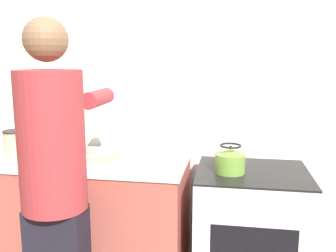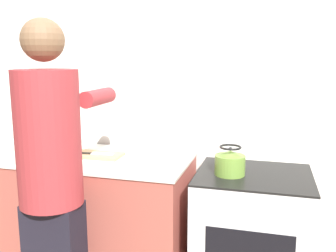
{
  "view_description": "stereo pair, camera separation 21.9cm",
  "coord_description": "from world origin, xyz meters",
  "px_view_note": "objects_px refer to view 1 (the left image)",
  "views": [
    {
      "loc": [
        0.7,
        -1.9,
        1.59
      ],
      "look_at": [
        0.35,
        0.23,
        1.18
      ],
      "focal_mm": 40.0,
      "sensor_mm": 36.0,
      "label": 1
    },
    {
      "loc": [
        0.92,
        -1.85,
        1.59
      ],
      "look_at": [
        0.35,
        0.23,
        1.18
      ],
      "focal_mm": 40.0,
      "sensor_mm": 36.0,
      "label": 2
    }
  ],
  "objects_px": {
    "person": "(55,181)",
    "canister_jar": "(15,143)",
    "cutting_board": "(92,157)",
    "knife": "(90,156)",
    "kettle": "(230,161)",
    "oven": "(250,242)",
    "bowl_prep": "(32,161)"
  },
  "relations": [
    {
      "from": "person",
      "to": "canister_jar",
      "type": "xyz_separation_m",
      "value": [
        -0.54,
        0.52,
        0.05
      ]
    },
    {
      "from": "cutting_board",
      "to": "canister_jar",
      "type": "xyz_separation_m",
      "value": [
        -0.52,
        -0.03,
        0.08
      ]
    },
    {
      "from": "cutting_board",
      "to": "knife",
      "type": "distance_m",
      "value": 0.02
    },
    {
      "from": "cutting_board",
      "to": "kettle",
      "type": "bearing_deg",
      "value": -6.33
    },
    {
      "from": "knife",
      "to": "oven",
      "type": "bearing_deg",
      "value": -10.54
    },
    {
      "from": "knife",
      "to": "kettle",
      "type": "relative_size",
      "value": 1.41
    },
    {
      "from": "knife",
      "to": "cutting_board",
      "type": "bearing_deg",
      "value": 36.25
    },
    {
      "from": "oven",
      "to": "cutting_board",
      "type": "xyz_separation_m",
      "value": [
        -1.02,
        0.05,
        0.49
      ]
    },
    {
      "from": "knife",
      "to": "kettle",
      "type": "height_order",
      "value": "kettle"
    },
    {
      "from": "cutting_board",
      "to": "knife",
      "type": "bearing_deg",
      "value": -135.07
    },
    {
      "from": "oven",
      "to": "knife",
      "type": "height_order",
      "value": "knife"
    },
    {
      "from": "knife",
      "to": "bowl_prep",
      "type": "relative_size",
      "value": 1.9
    },
    {
      "from": "cutting_board",
      "to": "canister_jar",
      "type": "bearing_deg",
      "value": -176.54
    },
    {
      "from": "oven",
      "to": "kettle",
      "type": "distance_m",
      "value": 0.55
    },
    {
      "from": "kettle",
      "to": "bowl_prep",
      "type": "distance_m",
      "value": 1.19
    },
    {
      "from": "person",
      "to": "cutting_board",
      "type": "distance_m",
      "value": 0.56
    },
    {
      "from": "bowl_prep",
      "to": "knife",
      "type": "bearing_deg",
      "value": 35.61
    },
    {
      "from": "person",
      "to": "kettle",
      "type": "distance_m",
      "value": 0.98
    },
    {
      "from": "person",
      "to": "cutting_board",
      "type": "bearing_deg",
      "value": 91.57
    },
    {
      "from": "oven",
      "to": "kettle",
      "type": "height_order",
      "value": "kettle"
    },
    {
      "from": "person",
      "to": "kettle",
      "type": "relative_size",
      "value": 10.14
    },
    {
      "from": "knife",
      "to": "canister_jar",
      "type": "height_order",
      "value": "canister_jar"
    },
    {
      "from": "cutting_board",
      "to": "canister_jar",
      "type": "height_order",
      "value": "canister_jar"
    },
    {
      "from": "oven",
      "to": "canister_jar",
      "type": "height_order",
      "value": "canister_jar"
    },
    {
      "from": "cutting_board",
      "to": "kettle",
      "type": "height_order",
      "value": "kettle"
    },
    {
      "from": "person",
      "to": "bowl_prep",
      "type": "distance_m",
      "value": 0.46
    },
    {
      "from": "oven",
      "to": "bowl_prep",
      "type": "relative_size",
      "value": 7.06
    },
    {
      "from": "canister_jar",
      "to": "bowl_prep",
      "type": "bearing_deg",
      "value": -40.23
    },
    {
      "from": "cutting_board",
      "to": "kettle",
      "type": "xyz_separation_m",
      "value": [
        0.88,
        -0.1,
        0.04
      ]
    },
    {
      "from": "oven",
      "to": "canister_jar",
      "type": "xyz_separation_m",
      "value": [
        -1.54,
        0.01,
        0.56
      ]
    },
    {
      "from": "oven",
      "to": "kettle",
      "type": "bearing_deg",
      "value": -159.02
    },
    {
      "from": "oven",
      "to": "kettle",
      "type": "xyz_separation_m",
      "value": [
        -0.14,
        -0.05,
        0.53
      ]
    }
  ]
}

